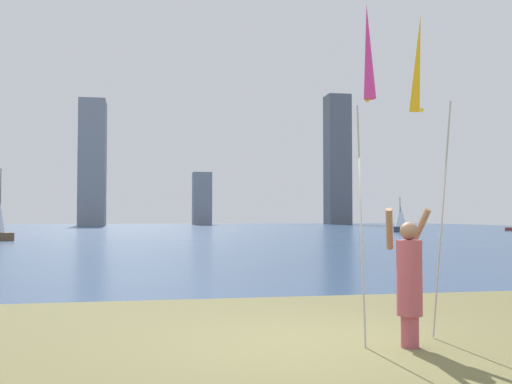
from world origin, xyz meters
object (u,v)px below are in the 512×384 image
at_px(kite_flag_right, 419,71).
at_px(kite_flag_left, 368,61).
at_px(sailboat_0, 400,219).
at_px(person, 409,278).

bearing_deg(kite_flag_right, kite_flag_left, -141.57).
xyz_separation_m(kite_flag_right, sailboat_0, (22.77, 50.82, -2.49)).
distance_m(kite_flag_left, kite_flag_right, 1.49).
xyz_separation_m(person, kite_flag_left, (-0.58, -0.07, 2.84)).
bearing_deg(person, kite_flag_right, 40.30).
relative_size(person, sailboat_0, 0.50).
height_order(person, sailboat_0, sailboat_0).
bearing_deg(kite_flag_right, sailboat_0, 65.86).
relative_size(kite_flag_left, kite_flag_right, 0.96).
height_order(person, kite_flag_left, kite_flag_left).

